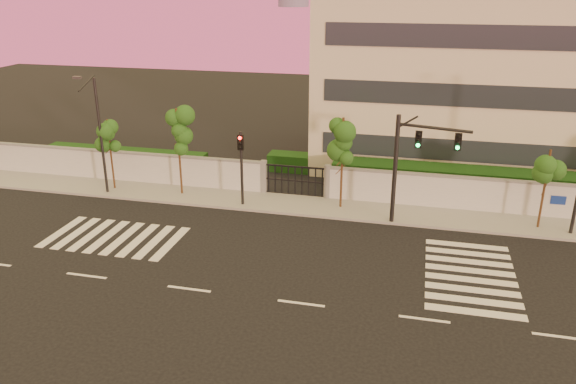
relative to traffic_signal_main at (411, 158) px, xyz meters
The scene contains 13 objects.
ground 10.70m from the traffic_signal_main, 112.83° to the right, with size 120.00×120.00×0.00m, color black.
sidewalk 5.57m from the traffic_signal_main, 161.43° to the left, with size 60.00×3.00×0.15m, color gray.
perimeter_wall 5.46m from the traffic_signal_main, 143.38° to the left, with size 60.00×0.36×2.20m.
hedge_row 6.88m from the traffic_signal_main, 116.04° to the left, with size 41.00×4.25×1.80m.
institutional_building 13.97m from the traffic_signal_main, 68.15° to the left, with size 24.40×12.40×12.25m.
road_markings 8.62m from the traffic_signal_main, 135.06° to the right, with size 57.00×7.62×0.02m.
street_tree_b 18.39m from the traffic_signal_main, behind, with size 1.49×1.18×4.62m.
street_tree_c 13.83m from the traffic_signal_main, behind, with size 1.59×1.26×5.52m.
street_tree_d 4.08m from the traffic_signal_main, 158.76° to the left, with size 1.63×1.30×5.48m.
street_tree_e 7.09m from the traffic_signal_main, ahead, with size 1.54×1.23×4.48m.
traffic_signal_main is the anchor object (origin of this frame).
traffic_signal_secondary 9.61m from the traffic_signal_main, behind, with size 0.35×0.34×4.56m.
streetlight_west 18.46m from the traffic_signal_main, behind, with size 0.45×1.83×7.61m.
Camera 1 is at (4.19, -19.76, 12.57)m, focal length 35.00 mm.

